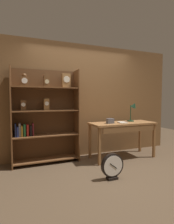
% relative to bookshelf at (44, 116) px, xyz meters
% --- Properties ---
extents(ground_plane, '(10.00, 10.00, 0.00)m').
position_rel_bookshelf_xyz_m(ground_plane, '(0.91, -1.13, -0.99)').
color(ground_plane, brown).
extents(back_wood_panel, '(4.80, 0.05, 2.60)m').
position_rel_bookshelf_xyz_m(back_wood_panel, '(0.91, 0.21, 0.31)').
color(back_wood_panel, brown).
rests_on(back_wood_panel, ground).
extents(bookshelf, '(1.35, 0.38, 1.95)m').
position_rel_bookshelf_xyz_m(bookshelf, '(0.00, 0.00, 0.00)').
color(bookshelf, brown).
rests_on(bookshelf, ground).
extents(workbench, '(1.48, 0.59, 0.81)m').
position_rel_bookshelf_xyz_m(workbench, '(1.68, -0.36, -0.27)').
color(workbench, '#9E6B3D').
rests_on(workbench, ground).
extents(desk_lamp, '(0.22, 0.23, 0.46)m').
position_rel_bookshelf_xyz_m(desk_lamp, '(2.02, -0.26, 0.12)').
color(desk_lamp, '#1E472D').
rests_on(desk_lamp, workbench).
extents(toolbox_small, '(0.15, 0.10, 0.11)m').
position_rel_bookshelf_xyz_m(toolbox_small, '(1.34, -0.39, -0.13)').
color(toolbox_small, '#595960').
rests_on(toolbox_small, workbench).
extents(open_repair_manual, '(0.20, 0.24, 0.02)m').
position_rel_bookshelf_xyz_m(open_repair_manual, '(1.62, -0.44, -0.17)').
color(open_repair_manual, silver).
rests_on(open_repair_manual, workbench).
extents(round_clock_large, '(0.39, 0.11, 0.43)m').
position_rel_bookshelf_xyz_m(round_clock_large, '(0.90, -1.24, -0.76)').
color(round_clock_large, black).
rests_on(round_clock_large, ground).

